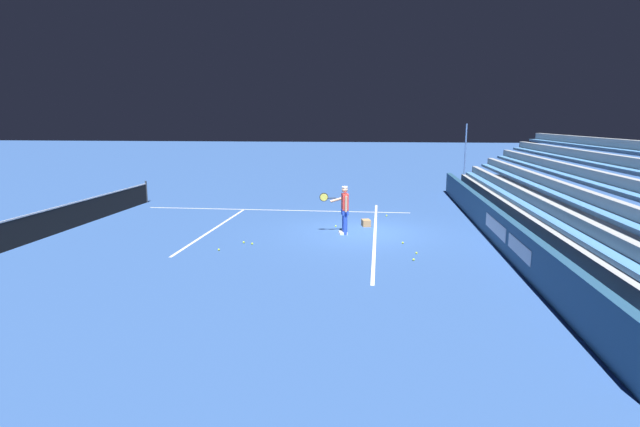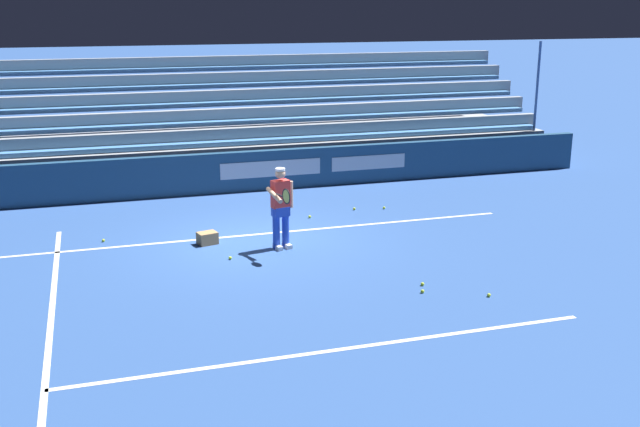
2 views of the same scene
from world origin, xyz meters
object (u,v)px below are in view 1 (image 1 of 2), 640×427
object	(u,v)px
tennis_ball_toward_net	(417,253)
tennis_ball_far_left	(244,242)
tennis_ball_midcourt	(219,250)
tennis_ball_far_right	(414,260)
tennis_ball_on_baseline	(252,244)
tennis_net	(81,212)
ball_box_cardboard	(366,223)
tennis_ball_by_box	(403,243)
tennis_ball_stray_back	(336,226)
tennis_player	(344,209)
tennis_ball_near_player	(387,216)

from	to	relation	value
tennis_ball_toward_net	tennis_ball_far_left	bearing A→B (deg)	82.72
tennis_ball_midcourt	tennis_ball_far_left	bearing A→B (deg)	-26.17
tennis_ball_far_right	tennis_ball_on_baseline	bearing A→B (deg)	75.67
tennis_net	tennis_ball_far_left	bearing A→B (deg)	-107.04
ball_box_cardboard	tennis_ball_by_box	size ratio (longest dim) A/B	6.06
tennis_ball_toward_net	tennis_net	xyz separation A→B (m)	(2.87, 12.62, 0.46)
ball_box_cardboard	tennis_ball_far_left	distance (m)	5.08
tennis_ball_by_box	tennis_ball_far_right	distance (m)	2.02
tennis_ball_stray_back	tennis_ball_midcourt	world-z (taller)	same
tennis_ball_far_left	tennis_net	distance (m)	7.38
tennis_player	tennis_ball_stray_back	size ratio (longest dim) A/B	25.98
tennis_player	tennis_ball_far_right	distance (m)	4.03
tennis_ball_toward_net	tennis_net	world-z (taller)	tennis_net
tennis_ball_on_baseline	tennis_ball_far_left	world-z (taller)	same
ball_box_cardboard	tennis_ball_far_left	xyz separation A→B (m)	(-3.21, 3.94, -0.10)
tennis_ball_by_box	tennis_ball_toward_net	xyz separation A→B (m)	(-1.26, -0.36, 0.00)
tennis_ball_stray_back	tennis_net	world-z (taller)	tennis_net
tennis_net	tennis_ball_stray_back	bearing A→B (deg)	-85.51
tennis_ball_midcourt	tennis_ball_toward_net	xyz separation A→B (m)	(0.32, -6.09, 0.00)
tennis_ball_near_player	tennis_ball_far_left	bearing A→B (deg)	138.33
tennis_ball_far_left	tennis_ball_toward_net	bearing A→B (deg)	-97.28
tennis_ball_midcourt	tennis_ball_far_left	world-z (taller)	same
tennis_ball_far_left	tennis_ball_near_player	distance (m)	7.14
tennis_ball_by_box	tennis_ball_toward_net	bearing A→B (deg)	-164.18
tennis_player	tennis_ball_far_right	world-z (taller)	tennis_player
tennis_player	tennis_net	world-z (taller)	tennis_player
tennis_ball_near_player	tennis_ball_far_right	bearing A→B (deg)	-174.14
ball_box_cardboard	tennis_ball_midcourt	world-z (taller)	ball_box_cardboard
tennis_ball_on_baseline	tennis_ball_stray_back	bearing A→B (deg)	-38.71
tennis_ball_by_box	tennis_ball_near_player	bearing A→B (deg)	5.65
tennis_ball_far_right	tennis_player	bearing A→B (deg)	34.96
tennis_ball_by_box	tennis_ball_far_left	distance (m)	5.25
tennis_ball_on_baseline	tennis_ball_by_box	bearing A→B (deg)	-81.85
ball_box_cardboard	tennis_ball_stray_back	xyz separation A→B (m)	(-0.28, 1.14, -0.10)
tennis_ball_on_baseline	tennis_ball_near_player	world-z (taller)	same
tennis_ball_on_baseline	tennis_ball_toward_net	size ratio (longest dim) A/B	1.00
tennis_ball_toward_net	tennis_ball_far_right	world-z (taller)	same
tennis_ball_far_left	tennis_ball_by_box	bearing A→B (deg)	-83.99
tennis_player	tennis_ball_by_box	size ratio (longest dim) A/B	25.98
tennis_ball_by_box	tennis_ball_midcourt	xyz separation A→B (m)	(-1.59, 5.73, 0.00)
tennis_ball_toward_net	tennis_ball_stray_back	bearing A→B (deg)	37.37
tennis_player	tennis_ball_on_baseline	xyz separation A→B (m)	(-1.92, 2.86, -0.86)
tennis_ball_midcourt	tennis_ball_toward_net	bearing A→B (deg)	-86.95
tennis_ball_stray_back	ball_box_cardboard	bearing A→B (deg)	-76.42
tennis_ball_toward_net	tennis_ball_midcourt	bearing A→B (deg)	93.05
tennis_ball_far_right	tennis_ball_midcourt	bearing A→B (deg)	85.96
tennis_ball_far_left	tennis_net	size ratio (longest dim) A/B	0.01
tennis_net	tennis_ball_near_player	bearing A→B (deg)	-74.93
tennis_ball_midcourt	tennis_ball_toward_net	distance (m)	6.10
ball_box_cardboard	tennis_ball_on_baseline	world-z (taller)	ball_box_cardboard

